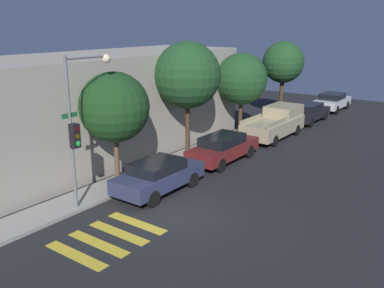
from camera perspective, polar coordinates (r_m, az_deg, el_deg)
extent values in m
plane|color=black|center=(16.52, -1.86, -9.45)|extent=(60.00, 60.00, 0.00)
cube|color=gray|center=(19.05, -11.51, -5.99)|extent=(26.00, 1.67, 0.14)
cube|color=#A89E8E|center=(21.52, -19.57, 3.37)|extent=(26.00, 6.00, 5.47)
cube|color=gold|center=(14.40, -15.24, -14.12)|extent=(0.45, 2.60, 0.00)
cube|color=gold|center=(14.90, -12.40, -12.82)|extent=(0.45, 2.60, 0.00)
cube|color=gold|center=(15.45, -9.78, -11.58)|extent=(0.45, 2.60, 0.00)
cube|color=gold|center=(16.03, -7.37, -10.41)|extent=(0.45, 2.60, 0.00)
cylinder|color=slate|center=(16.51, -15.80, 0.96)|extent=(0.12, 0.12, 5.97)
cube|color=black|center=(16.33, -15.36, 1.07)|extent=(0.30, 0.30, 0.90)
cylinder|color=#4C0C0C|center=(16.14, -15.07, 1.91)|extent=(0.18, 0.02, 0.18)
cylinder|color=#593D0A|center=(16.21, -15.00, 0.99)|extent=(0.18, 0.02, 0.18)
cylinder|color=#26E54C|center=(16.28, -14.94, 0.07)|extent=(0.18, 0.02, 0.18)
cube|color=#19662D|center=(16.33, -16.01, 3.69)|extent=(0.70, 0.02, 0.18)
cylinder|color=slate|center=(16.64, -13.90, 11.13)|extent=(1.93, 0.08, 0.08)
sphere|color=#F9E5B2|center=(17.29, -11.40, 11.11)|extent=(0.36, 0.36, 0.36)
cube|color=#2D3351|center=(18.45, -4.45, -4.46)|extent=(4.28, 1.80, 0.65)
cube|color=black|center=(18.20, -4.71, -2.95)|extent=(2.23, 1.59, 0.44)
cylinder|color=black|center=(20.01, -3.72, -3.78)|extent=(0.68, 0.22, 0.68)
cylinder|color=black|center=(19.06, 0.04, -4.76)|extent=(0.68, 0.22, 0.68)
cylinder|color=black|center=(18.19, -9.12, -6.02)|extent=(0.68, 0.22, 0.68)
cylinder|color=black|center=(17.15, -5.26, -7.27)|extent=(0.68, 0.22, 0.68)
cube|color=maroon|center=(22.42, 4.19, -0.74)|extent=(4.64, 1.71, 0.64)
cube|color=black|center=(22.17, 4.06, 0.56)|extent=(2.41, 1.51, 0.47)
cylinder|color=black|center=(24.07, 4.46, -0.37)|extent=(0.68, 0.22, 0.68)
cylinder|color=black|center=(23.34, 7.65, -0.99)|extent=(0.68, 0.22, 0.68)
cylinder|color=black|center=(21.78, 0.44, -2.08)|extent=(0.68, 0.22, 0.68)
cylinder|color=black|center=(20.97, 3.85, -2.85)|extent=(0.68, 0.22, 0.68)
cube|color=tan|center=(27.36, 10.75, 2.33)|extent=(5.27, 1.98, 0.86)
cube|color=tan|center=(28.49, 12.11, 4.38)|extent=(2.37, 1.83, 0.68)
cube|color=tan|center=(26.47, 7.87, 3.27)|extent=(2.63, 0.08, 0.28)
cube|color=tan|center=(25.71, 11.28, 2.74)|extent=(2.63, 0.08, 0.28)
cylinder|color=black|center=(29.28, 10.52, 2.36)|extent=(0.68, 0.22, 0.68)
cylinder|color=black|center=(28.57, 13.77, 1.83)|extent=(0.68, 0.22, 0.68)
cylinder|color=black|center=(26.45, 7.40, 1.05)|extent=(0.68, 0.22, 0.68)
cylinder|color=black|center=(25.67, 10.92, 0.42)|extent=(0.68, 0.22, 0.68)
cube|color=black|center=(32.50, 15.12, 3.94)|extent=(4.52, 1.84, 0.58)
cube|color=black|center=(32.29, 15.11, 4.81)|extent=(2.35, 1.62, 0.46)
cylinder|color=black|center=(34.13, 14.67, 4.03)|extent=(0.68, 0.22, 0.68)
cylinder|color=black|center=(33.57, 17.29, 3.64)|extent=(0.68, 0.22, 0.68)
cylinder|color=black|center=(31.59, 12.75, 3.23)|extent=(0.68, 0.22, 0.68)
cylinder|color=black|center=(30.99, 15.55, 2.79)|extent=(0.68, 0.22, 0.68)
cube|color=silver|center=(37.48, 18.18, 5.28)|extent=(4.23, 1.83, 0.63)
cube|color=black|center=(37.30, 18.20, 6.08)|extent=(2.20, 1.61, 0.46)
cylinder|color=black|center=(39.02, 17.61, 5.25)|extent=(0.68, 0.22, 0.68)
cylinder|color=black|center=(38.54, 19.93, 4.92)|extent=(0.68, 0.22, 0.68)
cylinder|color=black|center=(36.58, 16.25, 4.69)|extent=(0.68, 0.22, 0.68)
cylinder|color=black|center=(36.06, 18.71, 4.33)|extent=(0.68, 0.22, 0.68)
cylinder|color=brown|center=(19.31, -9.97, -2.01)|extent=(0.23, 0.23, 2.42)
sphere|color=#193D19|center=(18.73, -10.32, 4.86)|extent=(3.06, 3.06, 3.06)
cylinder|color=#42301E|center=(23.00, -0.59, 2.06)|extent=(0.25, 0.25, 3.12)
sphere|color=#1E4721|center=(22.48, -0.61, 9.18)|extent=(3.49, 3.49, 3.49)
cylinder|color=#42301E|center=(27.68, 6.46, 3.62)|extent=(0.24, 0.24, 2.44)
sphere|color=#1E4721|center=(27.27, 6.61, 8.62)|extent=(3.24, 3.24, 3.24)
cylinder|color=#42301E|center=(32.93, 11.80, 5.96)|extent=(0.31, 0.31, 3.12)
sphere|color=#1E4721|center=(32.59, 12.07, 10.63)|extent=(3.03, 3.03, 3.03)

